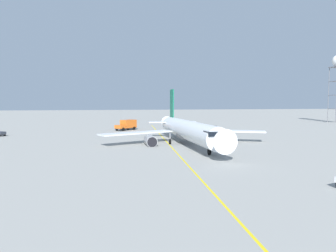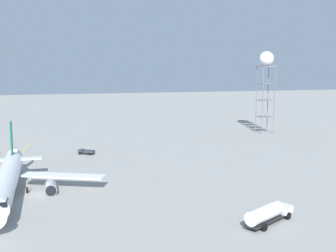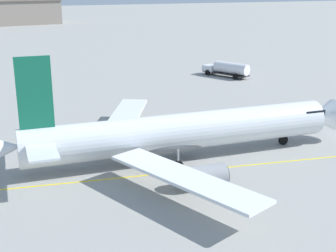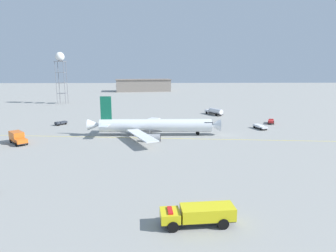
{
  "view_description": "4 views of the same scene",
  "coord_description": "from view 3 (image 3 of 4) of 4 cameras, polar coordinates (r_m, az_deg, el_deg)",
  "views": [
    {
      "loc": [
        23.38,
        59.27,
        8.41
      ],
      "look_at": [
        9.73,
        -1.96,
        3.71
      ],
      "focal_mm": 33.64,
      "sensor_mm": 36.0,
      "label": 1
    },
    {
      "loc": [
        -1.09,
        76.0,
        22.42
      ],
      "look_at": [
        -29.57,
        -21.47,
        8.42
      ],
      "focal_mm": 45.05,
      "sensor_mm": 36.0,
      "label": 2
    },
    {
      "loc": [
        49.59,
        -17.81,
        18.14
      ],
      "look_at": [
        2.77,
        -0.78,
        2.63
      ],
      "focal_mm": 50.66,
      "sensor_mm": 36.0,
      "label": 3
    },
    {
      "loc": [
        90.67,
        1.08,
        19.63
      ],
      "look_at": [
        3.94,
        3.25,
        2.35
      ],
      "focal_mm": 31.3,
      "sensor_mm": 36.0,
      "label": 4
    }
  ],
  "objects": [
    {
      "name": "fuel_tanker_truck",
      "position": [
        92.55,
        7.15,
        6.85
      ],
      "size": [
        9.58,
        6.66,
        2.87
      ],
      "rotation": [
        0.0,
        0.0,
        3.64
      ],
      "color": "#232326",
      "rests_on": "ground_plane"
    },
    {
      "name": "terminal_shed",
      "position": [
        211.22,
        -19.39,
        12.81
      ],
      "size": [
        26.08,
        48.8,
        10.15
      ],
      "rotation": [
        0.0,
        0.0,
        4.87
      ],
      "color": "gray",
      "rests_on": "ground_plane"
    },
    {
      "name": "airliner_main",
      "position": [
        49.22,
        1.07,
        -0.95
      ],
      "size": [
        35.38,
        39.02,
        11.73
      ],
      "rotation": [
        0.0,
        0.0,
        1.56
      ],
      "color": "silver",
      "rests_on": "ground_plane"
    },
    {
      "name": "ground_plane",
      "position": [
        55.73,
        -0.22,
        -1.71
      ],
      "size": [
        600.0,
        600.0,
        0.0
      ],
      "primitive_type": "plane",
      "color": "gray"
    },
    {
      "name": "taxiway_centreline",
      "position": [
        48.76,
        8.82,
        -4.76
      ],
      "size": [
        12.63,
        120.86,
        0.01
      ],
      "rotation": [
        0.0,
        0.0,
        1.47
      ],
      "color": "yellow",
      "rests_on": "ground_plane"
    }
  ]
}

